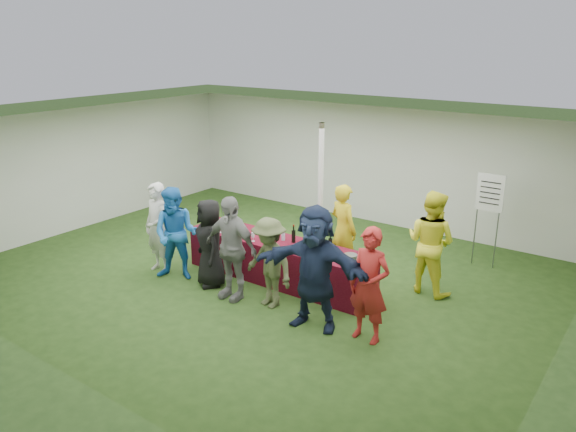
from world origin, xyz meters
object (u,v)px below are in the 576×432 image
Objects in this scene: customer_4 at (269,263)px; staff_back at (431,242)px; serving_table at (279,261)px; customer_6 at (369,285)px; dump_bucket at (350,260)px; customer_1 at (176,234)px; staff_pourer at (343,230)px; customer_0 at (158,228)px; customer_5 at (315,268)px; wine_list_sign at (489,200)px; customer_3 at (231,248)px; customer_2 at (210,243)px.

staff_back is at bearing 58.42° from customer_4.
customer_6 reaches higher than serving_table.
customer_1 reaches higher than dump_bucket.
staff_pourer is 1.01× the size of customer_0.
staff_pourer is 1.00× the size of customer_6.
dump_bucket is at bearing -11.24° from customer_1.
dump_bucket is 0.83m from customer_5.
customer_1 is 2.02m from customer_4.
wine_list_sign reaches higher than serving_table.
customer_1 is at bearing -176.22° from customer_6.
customer_1 is at bearing 37.73° from staff_back.
staff_pourer is 0.97× the size of customer_3.
customer_3 is at bearing -102.67° from serving_table.
staff_pourer is at bearing 99.07° from customer_5.
wine_list_sign is 1.06× the size of customer_6.
staff_back is at bearing 60.01° from dump_bucket.
customer_1 is 1.13× the size of customer_4.
staff_back is 2.76m from customer_4.
wine_list_sign is 5.76m from customer_1.
staff_back is (0.78, 1.35, 0.06)m from dump_bucket.
customer_4 is at bearing -22.32° from customer_1.
staff_pourer reaches higher than dump_bucket.
customer_4 is at bearing 56.23° from staff_back.
staff_pourer is 2.17m from customer_3.
dump_bucket is 0.98m from customer_6.
customer_4 is at bearing -62.07° from serving_table.
customer_6 is (0.84, 0.13, -0.10)m from customer_5.
staff_back reaches higher than staff_pourer.
wine_list_sign is 0.94× the size of customer_5.
customer_3 reaches higher than staff_pourer.
staff_back is at bearing 3.39° from customer_1.
wine_list_sign is 4.87m from customer_3.
staff_back is 2.03m from customer_6.
dump_bucket is at bearing 69.08° from staff_back.
customer_0 is (-2.04, -0.97, 0.47)m from serving_table.
customer_2 is 0.82× the size of customer_5.
serving_table is at bearing 76.94° from customer_2.
customer_4 is (-0.30, -1.80, -0.11)m from staff_pourer.
staff_pourer is 3.00m from customer_1.
customer_3 is at bearing 82.44° from staff_pourer.
customer_4 is (2.52, 0.08, -0.10)m from customer_0.
customer_0 is 1.09× the size of customer_2.
staff_pourer is at bearing 14.15° from customer_1.
staff_pourer is at bearing 79.27° from customer_2.
dump_bucket is 0.14× the size of customer_2.
customer_4 is 0.78× the size of customer_5.
staff_back is 1.01× the size of customer_3.
customer_0 reaches higher than dump_bucket.
customer_1 is at bearing 59.48° from staff_pourer.
customer_0 is 0.89× the size of customer_5.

